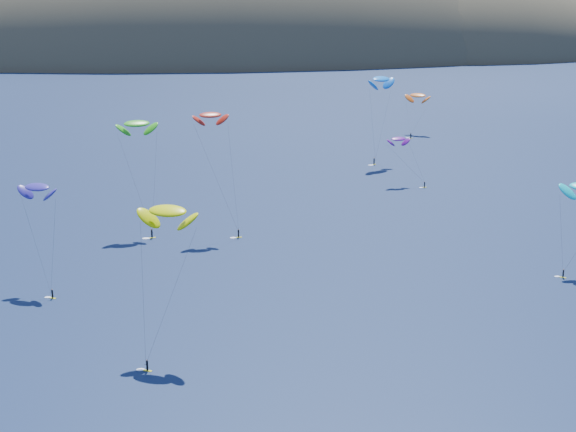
# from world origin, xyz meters

# --- Properties ---
(island) EXTENTS (730.00, 300.00, 210.00)m
(island) POSITION_xyz_m (39.40, 562.36, -10.74)
(island) COLOR #3D3526
(island) RESTS_ON ground
(kitesurfer_2) EXTENTS (10.19, 13.97, 23.86)m
(kitesurfer_2) POSITION_xyz_m (-18.45, 44.33, 21.25)
(kitesurfer_2) COLOR yellow
(kitesurfer_2) RESTS_ON ground
(kitesurfer_3) EXTENTS (9.32, 12.21, 26.22)m
(kitesurfer_3) POSITION_xyz_m (-25.52, 106.23, 23.72)
(kitesurfer_3) COLOR yellow
(kitesurfer_3) RESTS_ON ground
(kitesurfer_4) EXTENTS (11.28, 10.58, 28.22)m
(kitesurfer_4) POSITION_xyz_m (44.72, 165.51, 25.27)
(kitesurfer_4) COLOR yellow
(kitesurfer_4) RESTS_ON ground
(kitesurfer_6) EXTENTS (10.10, 8.18, 14.17)m
(kitesurfer_6) POSITION_xyz_m (43.04, 137.73, 12.34)
(kitesurfer_6) COLOR yellow
(kitesurfer_6) RESTS_ON ground
(kitesurfer_9) EXTENTS (9.80, 9.70, 28.10)m
(kitesurfer_9) POSITION_xyz_m (-9.41, 102.16, 25.91)
(kitesurfer_9) COLOR yellow
(kitesurfer_9) RESTS_ON ground
(kitesurfer_10) EXTENTS (8.50, 12.82, 20.39)m
(kitesurfer_10) POSITION_xyz_m (-42.25, 73.71, 18.20)
(kitesurfer_10) COLOR yellow
(kitesurfer_10) RESTS_ON ground
(kitesurfer_11) EXTENTS (10.79, 15.86, 16.23)m
(kitesurfer_11) POSITION_xyz_m (70.06, 210.20, 13.62)
(kitesurfer_11) COLOR yellow
(kitesurfer_11) RESTS_ON ground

